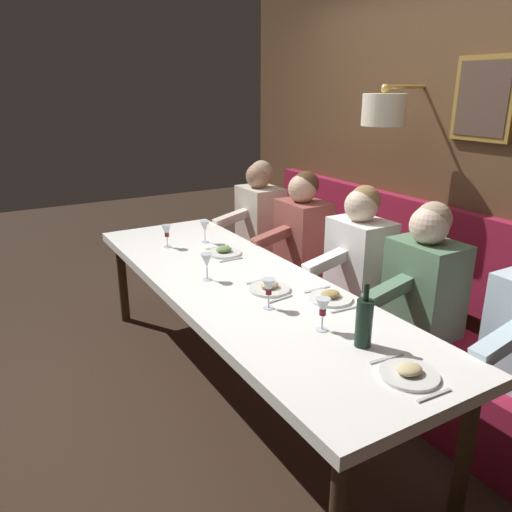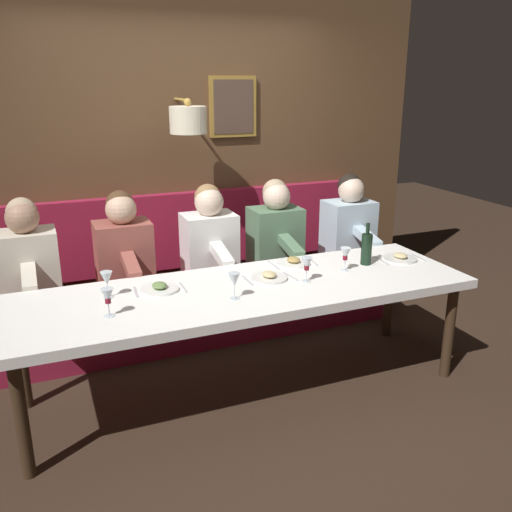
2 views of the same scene
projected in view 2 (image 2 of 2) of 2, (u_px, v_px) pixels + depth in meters
The scene contains 19 objects.
ground_plane at pixel (246, 390), 3.70m from camera, with size 12.00×12.00×0.00m, color #332319.
dining_table at pixel (246, 296), 3.49m from camera, with size 0.90×2.93×0.74m.
banquette_bench at pixel (206, 310), 4.41m from camera, with size 0.52×3.13×0.45m, color maroon.
back_wall_panel at pixel (182, 158), 4.57m from camera, with size 0.59×4.33×2.90m.
diner_nearest at pixel (349, 224), 4.69m from camera, with size 0.60×0.40×0.79m.
diner_near at pixel (276, 232), 4.44m from camera, with size 0.60×0.40×0.79m.
diner_middle at pixel (210, 239), 4.24m from camera, with size 0.60×0.40×0.79m.
diner_far at pixel (124, 249), 4.01m from camera, with size 0.60×0.40×0.79m.
diner_farthest at pixel (28, 259), 3.77m from camera, with size 0.60×0.40×0.79m.
place_setting_0 at pixel (400, 258), 3.99m from camera, with size 0.24×0.32×0.05m.
place_setting_1 at pixel (293, 262), 3.90m from camera, with size 0.24×0.31×0.05m.
place_setting_2 at pixel (160, 288), 3.41m from camera, with size 0.24×0.31×0.05m.
place_setting_3 at pixel (269, 277), 3.61m from camera, with size 0.24×0.32×0.05m.
wine_glass_0 at pixel (345, 255), 3.73m from camera, with size 0.07×0.07×0.16m.
wine_glass_1 at pixel (107, 279), 3.27m from camera, with size 0.07×0.07×0.16m.
wine_glass_2 at pixel (108, 297), 3.01m from camera, with size 0.07×0.07×0.16m.
wine_glass_3 at pixel (307, 265), 3.53m from camera, with size 0.07×0.07×0.16m.
wine_glass_4 at pixel (234, 281), 3.25m from camera, with size 0.07×0.07×0.16m.
wine_bottle at pixel (367, 248), 3.87m from camera, with size 0.08×0.08×0.30m.
Camera 2 is at (-3.03, 1.17, 1.99)m, focal length 38.61 mm.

